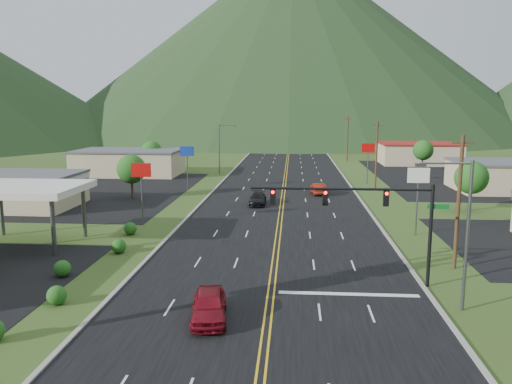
# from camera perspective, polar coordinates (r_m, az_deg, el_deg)

# --- Properties ---
(traffic_signal) EXTENTS (13.10, 0.43, 7.00)m
(traffic_signal) POSITION_cam_1_polar(r_m,az_deg,el_deg) (34.03, 12.91, -1.81)
(traffic_signal) COLOR black
(traffic_signal) RESTS_ON ground
(streetlight_east) EXTENTS (3.28, 0.25, 9.00)m
(streetlight_east) POSITION_cam_1_polar(r_m,az_deg,el_deg) (31.35, 22.52, -3.56)
(streetlight_east) COLOR #59595E
(streetlight_east) RESTS_ON ground
(streetlight_west) EXTENTS (3.28, 0.25, 9.00)m
(streetlight_west) POSITION_cam_1_polar(r_m,az_deg,el_deg) (90.19, -4.03, 5.32)
(streetlight_west) COLOR #59595E
(streetlight_west) RESTS_ON ground
(gas_canopy) EXTENTS (10.00, 8.00, 5.30)m
(gas_canopy) POSITION_cam_1_polar(r_m,az_deg,el_deg) (47.69, -25.06, 0.21)
(gas_canopy) COLOR white
(gas_canopy) RESTS_ON ground
(building_west_mid) EXTENTS (14.40, 10.40, 4.10)m
(building_west_mid) POSITION_cam_1_polar(r_m,az_deg,el_deg) (66.73, -25.74, 0.35)
(building_west_mid) COLOR #CBAF8D
(building_west_mid) RESTS_ON ground
(building_west_far) EXTENTS (18.40, 11.40, 4.50)m
(building_west_far) POSITION_cam_1_polar(r_m,az_deg,el_deg) (92.31, -14.29, 3.33)
(building_west_far) COLOR #CBAF8D
(building_west_far) RESTS_ON ground
(building_east_mid) EXTENTS (14.40, 11.40, 4.30)m
(building_east_mid) POSITION_cam_1_polar(r_m,az_deg,el_deg) (80.68, 26.60, 1.66)
(building_east_mid) COLOR #CBAF8D
(building_east_mid) RESTS_ON ground
(building_east_far) EXTENTS (16.40, 12.40, 4.50)m
(building_east_far) POSITION_cam_1_polar(r_m,az_deg,el_deg) (112.62, 18.02, 4.24)
(building_east_far) COLOR #CBAF8D
(building_east_far) RESTS_ON ground
(pole_sign_west_a) EXTENTS (2.00, 0.18, 6.40)m
(pole_sign_west_a) POSITION_cam_1_polar(r_m,az_deg,el_deg) (51.79, -12.98, 1.75)
(pole_sign_west_a) COLOR #59595E
(pole_sign_west_a) RESTS_ON ground
(pole_sign_west_b) EXTENTS (2.00, 0.18, 6.40)m
(pole_sign_west_b) POSITION_cam_1_polar(r_m,az_deg,el_deg) (72.95, -7.88, 4.14)
(pole_sign_west_b) COLOR #59595E
(pole_sign_west_b) RESTS_ON ground
(pole_sign_east_a) EXTENTS (2.00, 0.18, 6.40)m
(pole_sign_east_a) POSITION_cam_1_polar(r_m,az_deg,el_deg) (48.90, 18.05, 1.07)
(pole_sign_east_a) COLOR #59595E
(pole_sign_east_a) RESTS_ON ground
(pole_sign_east_b) EXTENTS (2.00, 0.18, 6.40)m
(pole_sign_east_b) POSITION_cam_1_polar(r_m,az_deg,el_deg) (80.14, 12.68, 4.48)
(pole_sign_east_b) COLOR #59595E
(pole_sign_east_b) RESTS_ON ground
(tree_west_a) EXTENTS (3.84, 3.84, 5.82)m
(tree_west_a) POSITION_cam_1_polar(r_m,az_deg,el_deg) (67.93, -14.06, 2.55)
(tree_west_a) COLOR #382314
(tree_west_a) RESTS_ON ground
(tree_west_b) EXTENTS (3.84, 3.84, 5.82)m
(tree_west_b) POSITION_cam_1_polar(r_m,az_deg,el_deg) (95.06, -11.85, 4.58)
(tree_west_b) COLOR #382314
(tree_west_b) RESTS_ON ground
(tree_east_a) EXTENTS (3.84, 3.84, 5.82)m
(tree_east_a) POSITION_cam_1_polar(r_m,az_deg,el_deg) (63.02, 23.40, 1.51)
(tree_east_a) COLOR #382314
(tree_east_a) RESTS_ON ground
(tree_east_b) EXTENTS (3.84, 3.84, 5.82)m
(tree_east_b) POSITION_cam_1_polar(r_m,az_deg,el_deg) (100.40, 18.56, 4.55)
(tree_east_b) COLOR #382314
(tree_east_b) RESTS_ON ground
(utility_pole_a) EXTENTS (1.60, 0.28, 10.00)m
(utility_pole_a) POSITION_cam_1_polar(r_m,az_deg,el_deg) (39.53, 22.14, -1.00)
(utility_pole_a) COLOR #382314
(utility_pole_a) RESTS_ON ground
(utility_pole_b) EXTENTS (1.60, 0.28, 10.00)m
(utility_pole_b) POSITION_cam_1_polar(r_m,az_deg,el_deg) (75.29, 13.61, 4.18)
(utility_pole_b) COLOR #382314
(utility_pole_b) RESTS_ON ground
(utility_pole_c) EXTENTS (1.60, 0.28, 10.00)m
(utility_pole_c) POSITION_cam_1_polar(r_m,az_deg,el_deg) (114.84, 10.42, 6.08)
(utility_pole_c) COLOR #382314
(utility_pole_c) RESTS_ON ground
(utility_pole_d) EXTENTS (1.60, 0.28, 10.00)m
(utility_pole_d) POSITION_cam_1_polar(r_m,az_deg,el_deg) (154.62, 8.87, 7.00)
(utility_pole_d) COLOR #382314
(utility_pole_d) RESTS_ON ground
(mountain_n) EXTENTS (220.00, 220.00, 85.00)m
(mountain_n) POSITION_cam_1_polar(r_m,az_deg,el_deg) (240.94, 4.12, 16.91)
(mountain_n) COLOR black
(mountain_n) RESTS_ON ground
(car_red_near) EXTENTS (2.59, 5.09, 1.66)m
(car_red_near) POSITION_cam_1_polar(r_m,az_deg,el_deg) (29.09, -5.39, -12.85)
(car_red_near) COLOR maroon
(car_red_near) RESTS_ON ground
(car_dark_mid) EXTENTS (2.06, 4.97, 1.44)m
(car_dark_mid) POSITION_cam_1_polar(r_m,az_deg,el_deg) (61.73, 0.20, -0.83)
(car_dark_mid) COLOR black
(car_dark_mid) RESTS_ON ground
(car_red_far) EXTENTS (2.15, 4.81, 1.53)m
(car_red_far) POSITION_cam_1_polar(r_m,az_deg,el_deg) (69.83, 7.12, 0.36)
(car_red_far) COLOR maroon
(car_red_far) RESTS_ON ground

